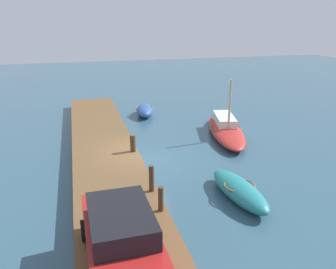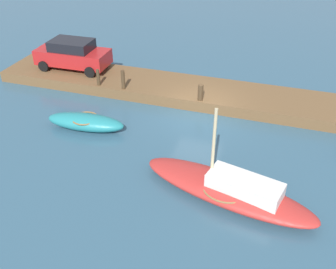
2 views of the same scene
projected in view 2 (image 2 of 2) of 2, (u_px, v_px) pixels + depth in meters
ground_plane at (198, 115)px, 20.21m from camera, size 84.00×84.00×0.00m
dock_platform at (207, 94)px, 21.55m from camera, size 24.70×3.26×0.60m
rowboat_teal at (86, 122)px, 18.82m from camera, size 3.97×1.53×0.78m
sailboat_red at (229, 189)px, 14.63m from camera, size 7.23×3.48×3.65m
mooring_post_west at (200, 92)px, 20.06m from camera, size 0.28×0.28×0.88m
mooring_post_mid_west at (123, 80)px, 21.13m from camera, size 0.20×0.20×1.07m
mooring_post_mid_east at (98, 77)px, 21.56m from camera, size 0.19×0.19×0.92m
parked_car at (73, 54)px, 23.32m from camera, size 4.40×2.13×1.76m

